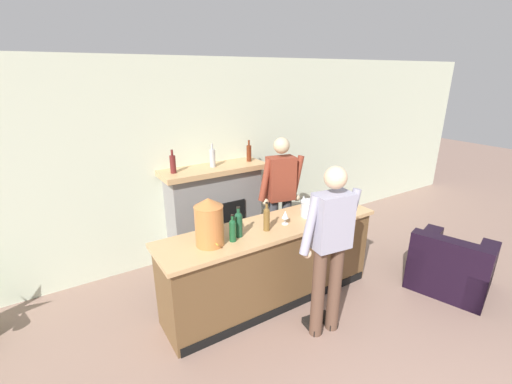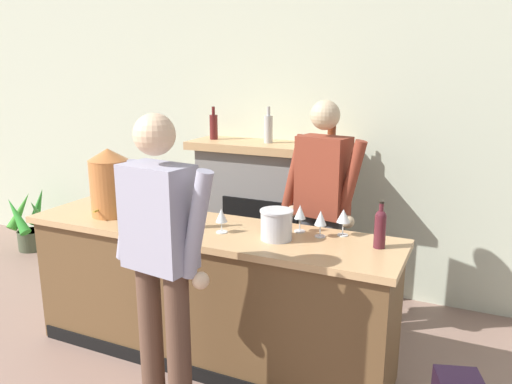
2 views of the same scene
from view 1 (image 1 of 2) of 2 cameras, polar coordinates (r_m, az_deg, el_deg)
The scene contains 17 objects.
wall_back_panel at distance 4.84m, azimuth -10.02°, elevation 4.98°, with size 12.00×0.07×2.75m.
bar_counter at distance 4.02m, azimuth 2.56°, elevation -11.73°, with size 2.59×0.66×0.96m.
fireplace_stone at distance 4.89m, azimuth -6.86°, elevation -3.27°, with size 1.45×0.52×1.66m.
armchair_black at distance 4.94m, azimuth 29.63°, elevation -10.97°, with size 1.07×1.07×0.76m.
person_customer at distance 3.38m, azimuth 12.19°, elevation -8.81°, with size 0.65×0.34×1.78m.
person_bartender at distance 4.60m, azimuth 4.10°, elevation -0.64°, with size 0.65×0.36×1.77m.
copper_dispenser at distance 3.33m, azimuth -7.83°, elevation -4.92°, with size 0.28×0.32×0.49m.
ice_bucket_steel at distance 4.04m, azimuth 8.86°, elevation -2.74°, with size 0.21×0.21×0.19m.
wine_bottle_burgundy_dark at distance 3.63m, azimuth 1.78°, elevation -4.35°, with size 0.07×0.07×0.32m.
wine_bottle_riesling_slim at distance 4.51m, azimuth 13.79°, elevation -0.27°, with size 0.07×0.07×0.28m.
wine_bottle_port_short at distance 3.42m, azimuth -3.93°, elevation -6.22°, with size 0.07×0.07×0.29m.
wine_bottle_rose_blush at distance 3.50m, azimuth -2.93°, elevation -5.22°, with size 0.08×0.08×0.33m.
wine_glass_front_right at distance 4.22m, azimuth 7.95°, elevation -1.29°, with size 0.07×0.07×0.18m.
wine_glass_front_left at distance 4.29m, azimuth 9.85°, elevation -1.15°, with size 0.08×0.08×0.17m.
wine_glass_mid_counter at distance 3.80m, azimuth 4.90°, elevation -3.86°, with size 0.08×0.08×0.16m.
wine_glass_by_dispenser at distance 4.42m, azimuth 10.34°, elevation -0.44°, with size 0.09×0.09×0.17m.
wine_glass_near_bucket at distance 3.66m, azimuth -7.06°, elevation -4.57°, with size 0.08×0.08×0.17m.
Camera 1 is at (-1.76, -0.18, 2.57)m, focal length 24.00 mm.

